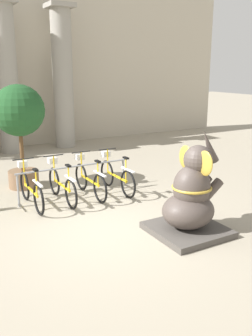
% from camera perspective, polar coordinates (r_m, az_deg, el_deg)
% --- Properties ---
extents(ground_plane, '(60.00, 60.00, 0.00)m').
position_cam_1_polar(ground_plane, '(7.28, -2.69, -9.05)').
color(ground_plane, '#9E937F').
extents(building_facade, '(20.00, 0.20, 6.00)m').
position_cam_1_polar(building_facade, '(14.83, -18.70, 14.46)').
color(building_facade, '#BCB29E').
rests_on(building_facade, ground_plane).
extents(column_middle, '(0.94, 0.94, 5.16)m').
position_cam_1_polar(column_middle, '(13.86, -17.71, 12.98)').
color(column_middle, gray).
rests_on(column_middle, ground_plane).
extents(column_right, '(0.94, 0.94, 5.16)m').
position_cam_1_polar(column_right, '(14.44, -9.62, 13.52)').
color(column_right, gray).
rests_on(column_right, ground_plane).
extents(bike_rack, '(2.72, 0.05, 0.77)m').
position_cam_1_polar(bike_rack, '(8.80, -7.92, -0.86)').
color(bike_rack, gray).
rests_on(bike_rack, ground_plane).
extents(bicycle_0, '(0.48, 1.75, 0.99)m').
position_cam_1_polar(bicycle_0, '(8.46, -14.33, -3.11)').
color(bicycle_0, black).
rests_on(bicycle_0, ground_plane).
extents(bicycle_1, '(0.48, 1.75, 0.99)m').
position_cam_1_polar(bicycle_1, '(8.65, -9.81, -2.44)').
color(bicycle_1, black).
rests_on(bicycle_1, ground_plane).
extents(bicycle_2, '(0.48, 1.75, 0.99)m').
position_cam_1_polar(bicycle_2, '(8.92, -5.59, -1.74)').
color(bicycle_2, black).
rests_on(bicycle_2, ground_plane).
extents(bicycle_3, '(0.48, 1.75, 0.99)m').
position_cam_1_polar(bicycle_3, '(9.19, -1.50, -1.16)').
color(bicycle_3, black).
rests_on(bicycle_3, ground_plane).
extents(elephant_statue, '(1.29, 1.29, 1.94)m').
position_cam_1_polar(elephant_statue, '(6.94, 9.87, -4.67)').
color(elephant_statue, '#4C4742').
rests_on(elephant_statue, ground_plane).
extents(potted_tree, '(1.27, 1.27, 2.59)m').
position_cam_1_polar(potted_tree, '(9.61, -15.95, 7.29)').
color(potted_tree, brown).
rests_on(potted_tree, ground_plane).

